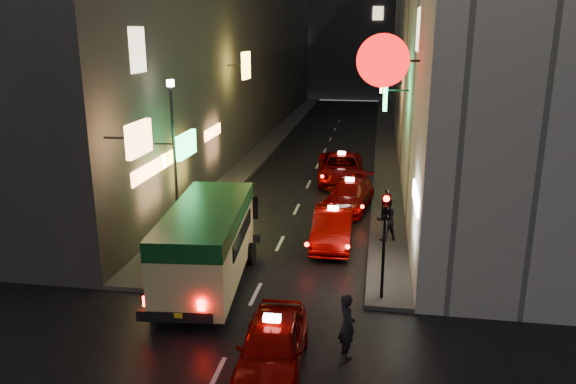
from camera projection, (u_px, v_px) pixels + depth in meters
The scene contains 14 objects.
building_left at pixel (222, 18), 40.97m from camera, with size 7.38×52.00×18.00m.
building_right at pixel (447, 17), 38.49m from camera, with size 8.21×52.00×18.00m.
building_far at pixel (354, 6), 69.51m from camera, with size 30.00×10.00×22.00m, color #343539.
sidewalk_left at pixel (273, 140), 42.89m from camera, with size 1.50×52.00×0.15m, color #403E3C.
sidewalk_right at pixel (386, 143), 41.57m from camera, with size 1.50×52.00×0.15m, color #403E3C.
minibus at pixel (207, 237), 18.19m from camera, with size 2.81×6.54×2.73m.
taxi_near at pixel (272, 342), 13.81m from camera, with size 2.31×5.11×1.77m.
taxi_second at pixel (333, 224), 22.08m from camera, with size 2.21×5.19×1.81m.
taxi_third at pixel (349, 192), 26.59m from camera, with size 2.70×5.11×1.72m.
taxi_far at pixel (341, 166), 31.21m from camera, with size 2.89×5.89×1.98m.
pedestrian_crossing at pixel (347, 321), 14.39m from camera, with size 0.66×0.42×2.00m, color black.
pedestrian_sidewalk at pixel (386, 217), 22.04m from camera, with size 0.73×0.46×1.95m, color black.
traffic_light at pixel (385, 222), 16.68m from camera, with size 0.26×0.43×3.50m.
lamp_post at pixel (174, 148), 21.96m from camera, with size 0.28×0.28×6.22m.
Camera 1 is at (3.69, -7.56, 8.21)m, focal length 35.00 mm.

